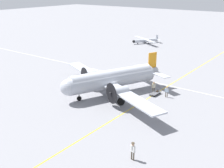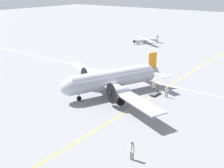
% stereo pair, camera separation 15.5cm
% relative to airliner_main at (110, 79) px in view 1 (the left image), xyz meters
% --- Properties ---
extents(ground_plane, '(300.00, 300.00, 0.00)m').
position_rel_airliner_main_xyz_m(ground_plane, '(-0.38, 0.17, -2.47)').
color(ground_plane, gray).
extents(apron_line_eastwest, '(120.00, 0.16, 0.01)m').
position_rel_airliner_main_xyz_m(apron_line_eastwest, '(-0.38, 5.49, -2.47)').
color(apron_line_eastwest, gold).
rests_on(apron_line_eastwest, ground_plane).
extents(apron_line_northsouth, '(0.16, 120.00, 0.01)m').
position_rel_airliner_main_xyz_m(apron_line_northsouth, '(-9.04, 0.17, -2.47)').
color(apron_line_northsouth, silver).
rests_on(apron_line_northsouth, ground_plane).
extents(airliner_main, '(16.58, 24.27, 5.63)m').
position_rel_airliner_main_xyz_m(airliner_main, '(0.00, 0.00, 0.00)').
color(airliner_main, '#ADB2BC').
rests_on(airliner_main, ground_plane).
extents(crew_foreground, '(0.36, 0.63, 1.88)m').
position_rel_airliner_main_xyz_m(crew_foreground, '(12.25, 12.05, -1.29)').
color(crew_foreground, '#473D2D').
rests_on(crew_foreground, ground_plane).
extents(passenger_boarding, '(0.33, 0.53, 1.68)m').
position_rel_airliner_main_xyz_m(passenger_boarding, '(-4.17, 7.46, -1.44)').
color(passenger_boarding, '#473D2D').
rests_on(passenger_boarding, ground_plane).
extents(ramp_agent, '(0.55, 0.39, 1.83)m').
position_rel_airliner_main_xyz_m(ramp_agent, '(-4.52, 5.07, -1.35)').
color(ramp_agent, '#473D2D').
rests_on(ramp_agent, ground_plane).
extents(suitcase_near_door, '(0.34, 0.15, 0.60)m').
position_rel_airliner_main_xyz_m(suitcase_near_door, '(-4.57, 5.73, -2.19)').
color(suitcase_near_door, '#47331E').
rests_on(suitcase_near_door, ground_plane).
extents(baggage_cart, '(2.13, 1.10, 0.56)m').
position_rel_airliner_main_xyz_m(baggage_cart, '(-4.04, 5.66, -2.19)').
color(baggage_cart, '#56565B').
rests_on(baggage_cart, ground_plane).
extents(light_aircraft_distant, '(8.09, 10.25, 2.13)m').
position_rel_airliner_main_xyz_m(light_aircraft_distant, '(-37.69, -15.86, -1.61)').
color(light_aircraft_distant, '#B7BCC6').
rests_on(light_aircraft_distant, ground_plane).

